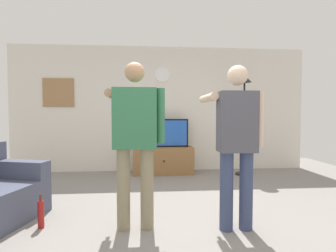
% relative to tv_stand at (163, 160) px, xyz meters
% --- Properties ---
extents(ground_plane, '(8.40, 8.40, 0.00)m').
position_rel_tv_stand_xyz_m(ground_plane, '(-0.02, -2.60, -0.27)').
color(ground_plane, gray).
extents(back_wall, '(6.40, 0.10, 2.70)m').
position_rel_tv_stand_xyz_m(back_wall, '(-0.02, 0.35, 1.08)').
color(back_wall, silver).
rests_on(back_wall, ground_plane).
extents(tv_stand, '(1.23, 0.50, 0.55)m').
position_rel_tv_stand_xyz_m(tv_stand, '(0.00, 0.00, 0.00)').
color(tv_stand, olive).
rests_on(tv_stand, ground_plane).
extents(television, '(1.05, 0.07, 0.59)m').
position_rel_tv_stand_xyz_m(television, '(0.00, 0.05, 0.57)').
color(television, black).
rests_on(television, tv_stand).
extents(wall_clock, '(0.32, 0.03, 0.32)m').
position_rel_tv_stand_xyz_m(wall_clock, '(-0.00, 0.29, 1.82)').
color(wall_clock, white).
extents(framed_picture, '(0.64, 0.04, 0.60)m').
position_rel_tv_stand_xyz_m(framed_picture, '(-2.20, 0.30, 1.42)').
color(framed_picture, '#997047').
extents(floor_lamp, '(0.32, 0.32, 2.02)m').
position_rel_tv_stand_xyz_m(floor_lamp, '(1.63, -0.24, 1.17)').
color(floor_lamp, black).
rests_on(floor_lamp, ground_plane).
extents(person_standing_nearer_lamp, '(0.63, 0.78, 1.77)m').
position_rel_tv_stand_xyz_m(person_standing_nearer_lamp, '(-0.46, -2.55, 0.74)').
color(person_standing_nearer_lamp, gray).
rests_on(person_standing_nearer_lamp, ground_plane).
extents(person_standing_nearer_couch, '(0.57, 0.78, 1.73)m').
position_rel_tv_stand_xyz_m(person_standing_nearer_couch, '(0.61, -2.66, 0.70)').
color(person_standing_nearer_couch, '#384266').
rests_on(person_standing_nearer_couch, ground_plane).
extents(beverage_bottle, '(0.07, 0.07, 0.36)m').
position_rel_tv_stand_xyz_m(beverage_bottle, '(-1.47, -2.47, -0.12)').
color(beverage_bottle, maroon).
rests_on(beverage_bottle, ground_plane).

